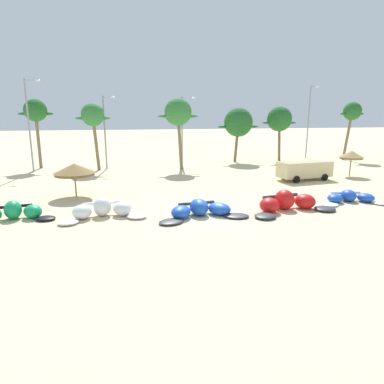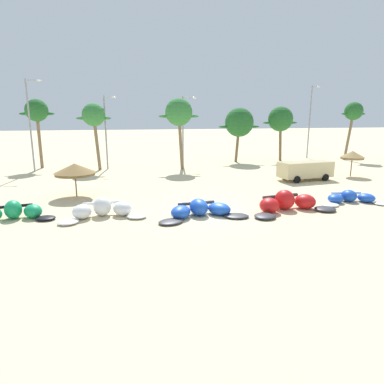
{
  "view_description": "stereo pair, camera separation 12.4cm",
  "coord_description": "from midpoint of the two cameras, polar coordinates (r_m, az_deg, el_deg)",
  "views": [
    {
      "loc": [
        -5.87,
        -20.55,
        6.31
      ],
      "look_at": [
        -0.9,
        2.0,
        1.0
      ],
      "focal_mm": 31.49,
      "sensor_mm": 36.0,
      "label": 1
    },
    {
      "loc": [
        -5.75,
        -20.58,
        6.31
      ],
      "look_at": [
        -0.9,
        2.0,
        1.0
      ],
      "focal_mm": 31.49,
      "sensor_mm": 36.0,
      "label": 2
    }
  ],
  "objects": [
    {
      "name": "kite_right_of_center",
      "position": [
        27.41,
        25.13,
        -0.88
      ],
      "size": [
        5.38,
        2.78,
        0.88
      ],
      "color": "white",
      "rests_on": "ground"
    },
    {
      "name": "palm_center_left",
      "position": [
        46.51,
        7.78,
        11.56
      ],
      "size": [
        5.77,
        3.85,
        7.25
      ],
      "color": "brown",
      "rests_on": "ground"
    },
    {
      "name": "kite_left",
      "position": [
        21.94,
        -15.07,
        -2.95
      ],
      "size": [
        5.59,
        2.74,
        1.22
      ],
      "color": "white",
      "rests_on": "ground"
    },
    {
      "name": "lamppost_east",
      "position": [
        53.23,
        19.15,
        11.6
      ],
      "size": [
        1.42,
        0.24,
        10.4
      ],
      "color": "gray",
      "rests_on": "ground"
    },
    {
      "name": "kite_center",
      "position": [
        23.54,
        15.73,
        -1.79
      ],
      "size": [
        6.39,
        3.35,
        1.35
      ],
      "color": "#333338",
      "rests_on": "ground"
    },
    {
      "name": "beach_umbrella_near_van",
      "position": [
        27.7,
        -19.44,
        3.62
      ],
      "size": [
        3.16,
        3.16,
        2.64
      ],
      "color": "brown",
      "rests_on": "ground"
    },
    {
      "name": "palm_left",
      "position": [
        40.54,
        -16.54,
        12.22
      ],
      "size": [
        3.87,
        2.58,
        7.61
      ],
      "color": "#7F6647",
      "rests_on": "ground"
    },
    {
      "name": "palm_leftmost",
      "position": [
        44.39,
        -25.05,
        12.21
      ],
      "size": [
        3.93,
        2.62,
        8.13
      ],
      "color": "#7F6647",
      "rests_on": "ground"
    },
    {
      "name": "lamppost_east_center",
      "position": [
        42.74,
        -1.57,
        10.91
      ],
      "size": [
        1.83,
        0.24,
        8.51
      ],
      "color": "gray",
      "rests_on": "ground"
    },
    {
      "name": "parked_van",
      "position": [
        34.91,
        18.28,
        3.7
      ],
      "size": [
        5.5,
        2.7,
        1.84
      ],
      "color": "beige",
      "rests_on": "ground"
    },
    {
      "name": "kite_left_of_center",
      "position": [
        21.38,
        1.27,
        -3.08
      ],
      "size": [
        6.09,
        3.02,
        1.06
      ],
      "color": "#333338",
      "rests_on": "ground"
    },
    {
      "name": "kite_far_left",
      "position": [
        23.4,
        -28.24,
        -3.15
      ],
      "size": [
        5.1,
        2.73,
        1.16
      ],
      "color": "black",
      "rests_on": "ground"
    },
    {
      "name": "lamppost_west",
      "position": [
        41.65,
        -25.87,
        10.68
      ],
      "size": [
        1.73,
        0.24,
        10.08
      ],
      "color": "gray",
      "rests_on": "ground"
    },
    {
      "name": "beach_umbrella_middle",
      "position": [
        38.87,
        25.32,
        5.71
      ],
      "size": [
        2.4,
        2.4,
        2.67
      ],
      "color": "brown",
      "rests_on": "ground"
    },
    {
      "name": "palm_right_of_gap",
      "position": [
        53.11,
        25.42,
        12.06
      ],
      "size": [
        3.74,
        2.49,
        8.05
      ],
      "color": "#7F6647",
      "rests_on": "ground"
    },
    {
      "name": "ground_plane",
      "position": [
        22.28,
        3.22,
        -3.52
      ],
      "size": [
        260.0,
        260.0,
        0.0
      ],
      "primitive_type": "plane",
      "color": "beige"
    },
    {
      "name": "palm_left_of_gap",
      "position": [
        39.54,
        -2.47,
        13.23
      ],
      "size": [
        4.69,
        3.13,
        8.18
      ],
      "color": "#7F6647",
      "rests_on": "ground"
    },
    {
      "name": "lamppost_west_center",
      "position": [
        41.09,
        -14.49,
        10.33
      ],
      "size": [
        1.48,
        0.24,
        8.45
      ],
      "color": "gray",
      "rests_on": "ground"
    },
    {
      "name": "palm_center_right",
      "position": [
        48.77,
        14.51,
        11.81
      ],
      "size": [
        5.06,
        3.38,
        7.44
      ],
      "color": "brown",
      "rests_on": "ground"
    }
  ]
}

